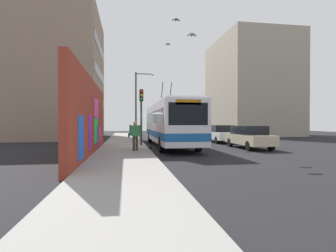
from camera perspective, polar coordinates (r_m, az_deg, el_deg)
ground_plane at (r=19.58m, az=-4.80°, el=-4.55°), size 80.00×80.00×0.00m
sidewalk_slab at (r=19.52m, az=-9.50°, el=-4.35°), size 48.00×3.20×0.15m
graffiti_wall at (r=14.95m, az=-16.35°, el=1.67°), size 12.76×0.32×4.11m
building_far_left at (r=33.77m, az=-22.57°, el=10.02°), size 13.04×9.33×14.60m
building_far_right at (r=41.93m, az=17.28°, el=7.93°), size 13.35×9.88×14.22m
city_bus at (r=19.86m, az=0.35°, el=0.75°), size 12.09×2.56×5.03m
parked_car_champagne at (r=19.20m, az=17.07°, el=-2.19°), size 4.61×1.75×1.58m
parked_car_white at (r=24.58m, az=11.05°, el=-1.55°), size 4.92×1.86×1.58m
parked_car_black at (r=30.38m, az=7.07°, el=-1.13°), size 4.28×1.77×1.58m
pedestrian_at_curb at (r=15.58m, az=-7.12°, el=-1.60°), size 0.23×0.76×1.72m
traffic_light at (r=19.22m, az=-5.79°, el=3.99°), size 0.49×0.28×4.07m
street_lamp at (r=26.84m, az=-6.48°, el=5.46°), size 0.44×1.93×6.73m
flying_pigeons at (r=20.13m, az=1.88°, el=19.24°), size 9.18×0.83×2.27m
curbside_puddle at (r=18.81m, az=-2.78°, el=-4.76°), size 1.89×1.89×0.00m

